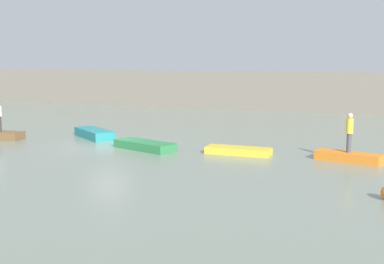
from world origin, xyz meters
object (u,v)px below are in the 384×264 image
at_px(rowboat_brown, 0,135).
at_px(rowboat_green, 145,145).
at_px(person_yellow_shirt, 350,130).
at_px(rowboat_teal, 94,134).
at_px(rowboat_orange, 348,157).
at_px(rowboat_yellow, 238,151).

relative_size(rowboat_brown, rowboat_green, 0.76).
bearing_deg(person_yellow_shirt, rowboat_brown, -176.23).
height_order(rowboat_brown, person_yellow_shirt, person_yellow_shirt).
relative_size(rowboat_teal, rowboat_orange, 1.17).
bearing_deg(rowboat_yellow, rowboat_brown, -177.62).
xyz_separation_m(rowboat_brown, rowboat_teal, (4.85, 2.68, 0.03)).
bearing_deg(person_yellow_shirt, rowboat_green, -174.91).
bearing_deg(rowboat_teal, rowboat_yellow, 24.30).
distance_m(rowboat_teal, rowboat_yellow, 9.87).
xyz_separation_m(rowboat_teal, rowboat_orange, (15.00, -1.37, -0.05)).
distance_m(rowboat_green, person_yellow_shirt, 10.36).
bearing_deg(rowboat_brown, rowboat_orange, -5.83).
relative_size(rowboat_green, rowboat_yellow, 1.10).
distance_m(rowboat_teal, rowboat_green, 5.28).
bearing_deg(rowboat_teal, rowboat_green, 8.20).
height_order(rowboat_teal, rowboat_yellow, rowboat_teal).
bearing_deg(rowboat_teal, rowboat_brown, -117.17).
height_order(rowboat_teal, rowboat_orange, rowboat_teal).
height_order(rowboat_green, person_yellow_shirt, person_yellow_shirt).
distance_m(rowboat_brown, rowboat_yellow, 14.62).
height_order(rowboat_yellow, rowboat_orange, rowboat_orange).
xyz_separation_m(rowboat_yellow, person_yellow_shirt, (5.27, 0.27, 1.29)).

